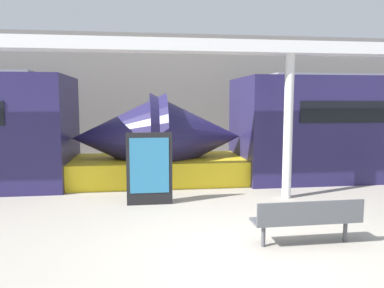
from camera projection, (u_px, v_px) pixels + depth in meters
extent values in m
plane|color=#A8A093|center=(248.00, 257.00, 5.78)|extent=(60.00, 60.00, 0.00)
cube|color=gray|center=(182.00, 98.00, 14.88)|extent=(56.00, 0.20, 5.00)
cone|color=#231E4C|center=(196.00, 137.00, 11.30)|extent=(2.74, 2.63, 2.63)
cube|color=yellow|center=(204.00, 168.00, 11.44)|extent=(2.47, 2.46, 0.70)
cone|color=#231E4C|center=(120.00, 138.00, 11.00)|extent=(2.74, 2.63, 2.63)
cube|color=yellow|center=(111.00, 170.00, 11.08)|extent=(2.47, 2.46, 0.70)
cube|color=#4C4F54|center=(305.00, 220.00, 6.25)|extent=(1.83, 0.47, 0.04)
cube|color=#4C4F54|center=(311.00, 212.00, 6.03)|extent=(1.82, 0.07, 0.35)
cylinder|color=#4C4F54|center=(263.00, 235.00, 6.17)|extent=(0.07, 0.07, 0.39)
cylinder|color=#4C4F54|center=(345.00, 230.00, 6.38)|extent=(0.07, 0.07, 0.39)
cube|color=black|center=(149.00, 169.00, 8.59)|extent=(1.05, 0.06, 1.68)
cube|color=teal|center=(149.00, 166.00, 8.54)|extent=(0.89, 0.01, 1.28)
cylinder|color=silver|center=(288.00, 127.00, 9.11)|extent=(0.22, 0.22, 3.50)
cube|color=silver|center=(290.00, 48.00, 8.89)|extent=(28.00, 0.60, 0.28)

